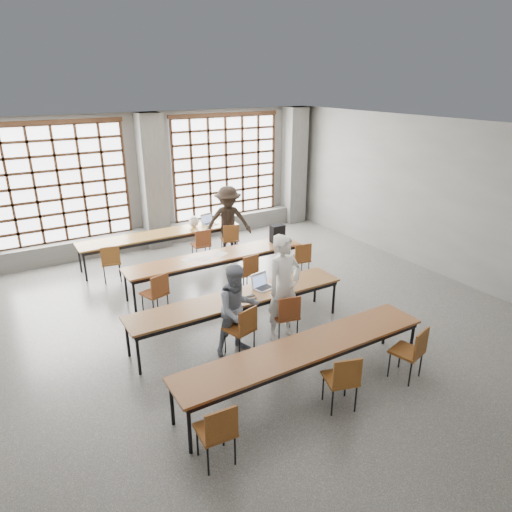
{
  "coord_description": "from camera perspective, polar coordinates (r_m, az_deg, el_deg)",
  "views": [
    {
      "loc": [
        -3.73,
        -6.26,
        4.29
      ],
      "look_at": [
        0.25,
        0.4,
        1.25
      ],
      "focal_mm": 32.0,
      "sensor_mm": 36.0,
      "label": 1
    }
  ],
  "objects": [
    {
      "name": "ceiling",
      "position": [
        7.33,
        -0.07,
        15.2
      ],
      "size": [
        11.0,
        11.0,
        0.0
      ],
      "primitive_type": "plane",
      "rotation": [
        3.14,
        0.0,
        0.0
      ],
      "color": "silver",
      "rests_on": "floor"
    },
    {
      "name": "window_right",
      "position": [
        13.34,
        -3.77,
        11.02
      ],
      "size": [
        3.32,
        0.12,
        3.0
      ],
      "color": "white",
      "rests_on": "wall_back"
    },
    {
      "name": "floor",
      "position": [
        8.45,
        -0.06,
        -9.1
      ],
      "size": [
        11.0,
        11.0,
        0.0
      ],
      "primitive_type": "plane",
      "color": "#464644",
      "rests_on": "ground"
    },
    {
      "name": "phone",
      "position": [
        7.99,
        -0.66,
        -5.0
      ],
      "size": [
        0.13,
        0.06,
        0.01
      ],
      "primitive_type": "cube",
      "rotation": [
        0.0,
        0.0,
        0.02
      ],
      "color": "black",
      "rests_on": "desk_row_c"
    },
    {
      "name": "desk_row_b",
      "position": [
        9.87,
        -4.96,
        -0.23
      ],
      "size": [
        4.0,
        0.7,
        0.73
      ],
      "color": "brown",
      "rests_on": "floor"
    },
    {
      "name": "desk_row_a",
      "position": [
        11.48,
        -11.73,
        2.52
      ],
      "size": [
        4.0,
        0.7,
        0.73
      ],
      "color": "brown",
      "rests_on": "floor"
    },
    {
      "name": "column_right",
      "position": [
        14.35,
        4.78,
        11.12
      ],
      "size": [
        0.6,
        0.55,
        3.5
      ],
      "primitive_type": "cube",
      "color": "#555552",
      "rests_on": "floor"
    },
    {
      "name": "chair_front_right",
      "position": [
        7.88,
        3.85,
        -7.09
      ],
      "size": [
        0.5,
        0.5,
        0.88
      ],
      "color": "brown",
      "rests_on": "floor"
    },
    {
      "name": "laptop_front",
      "position": [
        8.3,
        0.76,
        -3.55
      ],
      "size": [
        0.41,
        0.36,
        0.26
      ],
      "color": "silver",
      "rests_on": "desk_row_c"
    },
    {
      "name": "red_pouch",
      "position": [
        5.69,
        -5.12,
        -20.47
      ],
      "size": [
        0.21,
        0.11,
        0.06
      ],
      "primitive_type": "cube",
      "rotation": [
        0.0,
        0.0,
        -0.17
      ],
      "color": "#A42E14",
      "rests_on": "chair_near_left"
    },
    {
      "name": "sill_ledge",
      "position": [
        12.8,
        -12.33,
        2.48
      ],
      "size": [
        9.8,
        0.35,
        0.5
      ],
      "primitive_type": "cube",
      "color": "#555552",
      "rests_on": "floor"
    },
    {
      "name": "chair_mid_right",
      "position": [
        10.29,
        5.6,
        -0.12
      ],
      "size": [
        0.48,
        0.49,
        0.88
      ],
      "color": "brown",
      "rests_on": "floor"
    },
    {
      "name": "wall_right",
      "position": [
        11.04,
        22.98,
        6.39
      ],
      "size": [
        0.0,
        11.0,
        11.0
      ],
      "primitive_type": "plane",
      "rotation": [
        1.57,
        0.0,
        -1.57
      ],
      "color": "#62625F",
      "rests_on": "floor"
    },
    {
      "name": "plastic_bag",
      "position": [
        11.76,
        -7.77,
        4.3
      ],
      "size": [
        0.29,
        0.24,
        0.29
      ],
      "primitive_type": "ellipsoid",
      "rotation": [
        0.0,
        0.0,
        -0.14
      ],
      "color": "silver",
      "rests_on": "desk_row_a"
    },
    {
      "name": "chair_back_left",
      "position": [
        10.6,
        -17.7,
        -0.41
      ],
      "size": [
        0.49,
        0.49,
        0.88
      ],
      "color": "brown",
      "rests_on": "floor"
    },
    {
      "name": "chair_near_right",
      "position": [
        7.29,
        18.96,
        -10.88
      ],
      "size": [
        0.52,
        0.52,
        0.88
      ],
      "color": "brown",
      "rests_on": "floor"
    },
    {
      "name": "chair_front_left",
      "position": [
        7.48,
        -1.66,
        -8.72
      ],
      "size": [
        0.52,
        0.52,
        0.88
      ],
      "color": "brown",
      "rests_on": "floor"
    },
    {
      "name": "desk_row_d",
      "position": [
        6.68,
        6.15,
        -11.64
      ],
      "size": [
        4.0,
        0.7,
        0.73
      ],
      "color": "brown",
      "rests_on": "floor"
    },
    {
      "name": "paper_sheet_c",
      "position": [
        9.89,
        -4.45,
        0.23
      ],
      "size": [
        0.36,
        0.32,
        0.0
      ],
      "primitive_type": "cube",
      "rotation": [
        0.0,
        0.0,
        0.49
      ],
      "color": "white",
      "rests_on": "desk_row_b"
    },
    {
      "name": "mouse",
      "position": [
        8.42,
        3.6,
        -3.52
      ],
      "size": [
        0.1,
        0.07,
        0.04
      ],
      "primitive_type": "ellipsoid",
      "rotation": [
        0.0,
        0.0,
        0.09
      ],
      "color": "white",
      "rests_on": "desk_row_c"
    },
    {
      "name": "chair_near_mid",
      "position": [
        6.45,
        10.82,
        -14.62
      ],
      "size": [
        0.53,
        0.53,
        0.88
      ],
      "color": "brown",
      "rests_on": "floor"
    },
    {
      "name": "green_box",
      "position": [
        8.02,
        -2.73,
        -4.64
      ],
      "size": [
        0.26,
        0.11,
        0.09
      ],
      "primitive_type": "cube",
      "rotation": [
        0.0,
        0.0,
        -0.09
      ],
      "color": "green",
      "rests_on": "desk_row_c"
    },
    {
      "name": "laptop_back",
      "position": [
        12.01,
        -5.95,
        4.33
      ],
      "size": [
        0.42,
        0.37,
        0.26
      ],
      "color": "#BBBBC0",
      "rests_on": "desk_row_a"
    },
    {
      "name": "chair_back_right",
      "position": [
        11.56,
        -3.25,
        2.4
      ],
      "size": [
        0.51,
        0.51,
        0.88
      ],
      "color": "brown",
      "rests_on": "floor"
    },
    {
      "name": "chair_back_mid",
      "position": [
        11.24,
        -6.79,
        1.72
      ],
      "size": [
        0.45,
        0.46,
        0.88
      ],
      "color": "brown",
      "rests_on": "floor"
    },
    {
      "name": "chair_mid_centre",
      "position": [
        9.58,
        -1.07,
        -1.67
      ],
      "size": [
        0.47,
        0.47,
        0.88
      ],
      "color": "brown",
      "rests_on": "floor"
    },
    {
      "name": "column_mid",
      "position": [
        12.33,
        -12.75,
        8.98
      ],
      "size": [
        0.6,
        0.55,
        3.5
      ],
      "primitive_type": "cube",
      "color": "#555552",
      "rests_on": "floor"
    },
    {
      "name": "paper_sheet_b",
      "position": [
        9.69,
        -6.43,
        -0.3
      ],
      "size": [
        0.31,
        0.23,
        0.0
      ],
      "primitive_type": "cube",
      "rotation": [
        0.0,
        0.0,
        -0.08
      ],
      "color": "white",
      "rests_on": "desk_row_b"
    },
    {
      "name": "chair_mid_left",
      "position": [
        8.86,
        -12.32,
        -4.21
      ],
      "size": [
        0.53,
        0.53,
        0.88
      ],
      "color": "brown",
      "rests_on": "floor"
    },
    {
      "name": "desk_row_c",
      "position": [
        8.02,
        -2.13,
        -5.48
      ],
      "size": [
        4.0,
        0.7,
        0.73
      ],
      "color": "brown",
      "rests_on": "floor"
    },
    {
      "name": "wall_back",
      "position": [
        12.59,
        -13.17,
        9.2
      ],
      "size": [
        10.0,
        0.0,
        10.0
      ],
      "primitive_type": "plane",
      "rotation": [
        1.57,
        0.0,
        0.0
      ],
      "color": "#62625F",
      "rests_on": "floor"
    },
    {
      "name": "backpack",
      "position": [
        10.57,
        2.68,
        2.83
      ],
      "size": [
        0.33,
        0.22,
        0.4
      ],
      "primitive_type": "cube",
      "rotation": [
        0.0,
        0.0,
        -0.05
      ],
      "color": "black",
      "rests_on": "desk_row_b"
    },
    {
      "name": "student_back",
      "position": [
        11.56,
        -3.49,
        4.31
      ],
      "size": [
        1.33,
        1.04,
        1.81
      ],
      "primitive_type": "imported",
      "rotation": [
        0.0,
        0.0,
        -0.36
      ],
      "color": "black",
      "rests_on": "floor"
    },
    {
      "name": "chair_near_left",
      "position": [
        5.61,
        -4.8,
        -20.68
      ],
      "size": [
        0.44,
        0.45,
        0.88
      ],
      "color": "brown",
      "rests_on": "floor"
    },
    {
      "name": "student_female",
      "position": [
        7.45,
        -2.31,
        -6.72
      ],
      "size": [
        0.78,
        0.62,
        1.56
      ],
      "primitive_type": "imported",
      "rotation": [
        0.0,
        0.0,
        -0.05
      ],
      "color": "#18274A",
      "rests_on": "floor"
    },
    {
      "name": "paper_sheet_a",
      "position": [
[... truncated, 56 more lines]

